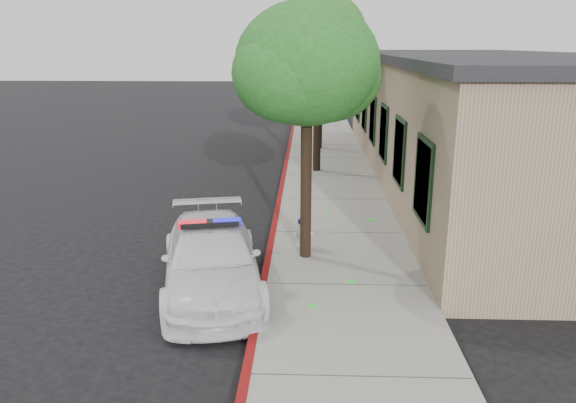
% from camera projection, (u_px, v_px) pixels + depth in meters
% --- Properties ---
extents(ground, '(120.00, 120.00, 0.00)m').
position_uv_depth(ground, '(260.00, 290.00, 10.55)').
color(ground, black).
rests_on(ground, ground).
extents(sidewalk, '(3.20, 60.00, 0.15)m').
position_uv_depth(sidewalk, '(336.00, 235.00, 13.36)').
color(sidewalk, gray).
rests_on(sidewalk, ground).
extents(red_curb, '(0.14, 60.00, 0.16)m').
position_uv_depth(red_curb, '(273.00, 234.00, 13.41)').
color(red_curb, maroon).
rests_on(red_curb, ground).
extents(clapboard_building, '(7.30, 20.89, 4.24)m').
position_uv_depth(clapboard_building, '(482.00, 119.00, 18.37)').
color(clapboard_building, tan).
rests_on(clapboard_building, ground).
extents(police_car, '(2.64, 4.67, 1.40)m').
position_uv_depth(police_car, '(211.00, 258.00, 10.41)').
color(police_car, white).
rests_on(police_car, ground).
extents(fire_hydrant, '(0.42, 0.36, 0.72)m').
position_uv_depth(fire_hydrant, '(303.00, 232.00, 12.26)').
color(fire_hydrant, silver).
rests_on(fire_hydrant, sidewalk).
extents(street_tree_near, '(2.96, 2.86, 5.24)m').
position_uv_depth(street_tree_near, '(308.00, 70.00, 10.78)').
color(street_tree_near, black).
rests_on(street_tree_near, sidewalk).
extents(street_tree_mid, '(3.21, 3.33, 6.12)m').
position_uv_depth(street_tree_mid, '(318.00, 37.00, 18.62)').
color(street_tree_mid, black).
rests_on(street_tree_mid, sidewalk).
extents(street_tree_far, '(3.07, 2.95, 5.55)m').
position_uv_depth(street_tree_far, '(321.00, 49.00, 22.95)').
color(street_tree_far, black).
rests_on(street_tree_far, sidewalk).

